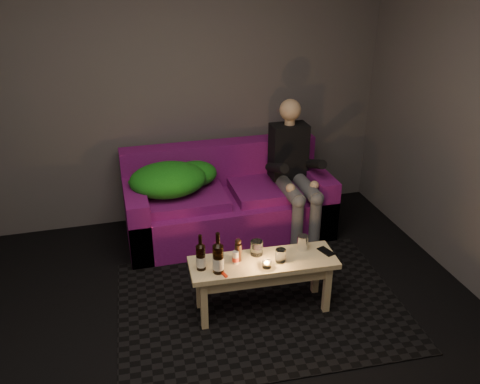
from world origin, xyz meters
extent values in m
plane|color=#555255|center=(0.00, 2.25, 1.30)|extent=(4.00, 0.00, 4.00)
cube|color=black|center=(0.40, 0.68, 0.00)|extent=(2.12, 1.60, 0.01)
cube|color=#6C0E60|center=(0.43, 1.77, 0.19)|extent=(1.80, 0.81, 0.38)
cube|color=#6C0E60|center=(0.43, 2.08, 0.58)|extent=(1.80, 0.20, 0.40)
cube|color=#6C0E60|center=(-0.38, 1.77, 0.28)|extent=(0.18, 0.81, 0.56)
cube|color=#6C0E60|center=(1.24, 1.77, 0.28)|extent=(0.18, 0.81, 0.56)
cube|color=#6C0E60|center=(0.05, 1.72, 0.41)|extent=(0.68, 0.54, 0.09)
cube|color=#6C0E60|center=(0.81, 1.72, 0.41)|extent=(0.68, 0.54, 0.09)
ellipsoid|color=#157816|center=(-0.09, 1.77, 0.59)|extent=(0.65, 0.50, 0.27)
ellipsoid|color=#157816|center=(0.16, 1.90, 0.57)|extent=(0.40, 0.32, 0.22)
ellipsoid|color=#157816|center=(-0.29, 1.88, 0.53)|extent=(0.29, 0.23, 0.14)
cube|color=black|center=(1.00, 1.82, 0.73)|extent=(0.32, 0.20, 0.50)
sphere|color=#DAB188|center=(1.00, 1.82, 1.11)|extent=(0.19, 0.19, 0.19)
cylinder|color=#494C53|center=(0.92, 1.54, 0.48)|extent=(0.13, 0.45, 0.13)
cylinder|color=#494C53|center=(1.08, 1.54, 0.48)|extent=(0.13, 0.45, 0.13)
cylinder|color=#494C53|center=(0.92, 1.32, 0.23)|extent=(0.10, 0.10, 0.46)
cylinder|color=#494C53|center=(1.08, 1.32, 0.23)|extent=(0.10, 0.10, 0.46)
cube|color=black|center=(0.92, 1.27, 0.03)|extent=(0.08, 0.20, 0.05)
cube|color=black|center=(1.08, 1.27, 0.03)|extent=(0.08, 0.20, 0.05)
cube|color=#DEC882|center=(0.40, 0.63, 0.40)|extent=(1.04, 0.38, 0.04)
cube|color=#DEC882|center=(0.40, 0.63, 0.33)|extent=(0.91, 0.30, 0.09)
cube|color=#DEC882|center=(-0.04, 0.54, 0.19)|extent=(0.05, 0.05, 0.38)
cube|color=#DEC882|center=(-0.03, 0.77, 0.19)|extent=(0.05, 0.05, 0.38)
cube|color=#DEC882|center=(0.83, 0.49, 0.19)|extent=(0.05, 0.05, 0.38)
cube|color=#DEC882|center=(0.84, 0.72, 0.19)|extent=(0.05, 0.05, 0.38)
cylinder|color=black|center=(-0.04, 0.64, 0.51)|extent=(0.06, 0.06, 0.18)
cylinder|color=white|center=(-0.04, 0.64, 0.48)|extent=(0.07, 0.07, 0.07)
cone|color=black|center=(-0.04, 0.64, 0.61)|extent=(0.06, 0.06, 0.03)
cylinder|color=black|center=(-0.04, 0.64, 0.64)|extent=(0.02, 0.02, 0.08)
cylinder|color=black|center=(0.07, 0.57, 0.52)|extent=(0.07, 0.07, 0.20)
cylinder|color=white|center=(0.07, 0.57, 0.49)|extent=(0.08, 0.08, 0.09)
cone|color=black|center=(0.07, 0.57, 0.64)|extent=(0.07, 0.07, 0.03)
cylinder|color=black|center=(0.07, 0.57, 0.67)|extent=(0.03, 0.03, 0.10)
cylinder|color=silver|center=(0.21, 0.65, 0.46)|extent=(0.04, 0.04, 0.09)
cylinder|color=black|center=(0.23, 0.68, 0.48)|extent=(0.05, 0.05, 0.13)
cylinder|color=white|center=(0.38, 0.72, 0.47)|extent=(0.11, 0.11, 0.10)
cylinder|color=white|center=(0.40, 0.54, 0.44)|extent=(0.06, 0.06, 0.05)
sphere|color=orange|center=(0.40, 0.54, 0.45)|extent=(0.02, 0.02, 0.02)
cylinder|color=white|center=(0.51, 0.59, 0.46)|extent=(0.09, 0.09, 0.09)
cylinder|color=silver|center=(0.71, 0.70, 0.47)|extent=(0.09, 0.09, 0.11)
cube|color=black|center=(0.86, 0.62, 0.42)|extent=(0.10, 0.14, 0.01)
cube|color=red|center=(0.10, 0.53, 0.42)|extent=(0.04, 0.07, 0.01)
camera|label=1|loc=(-0.53, -2.18, 2.35)|focal=38.00mm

